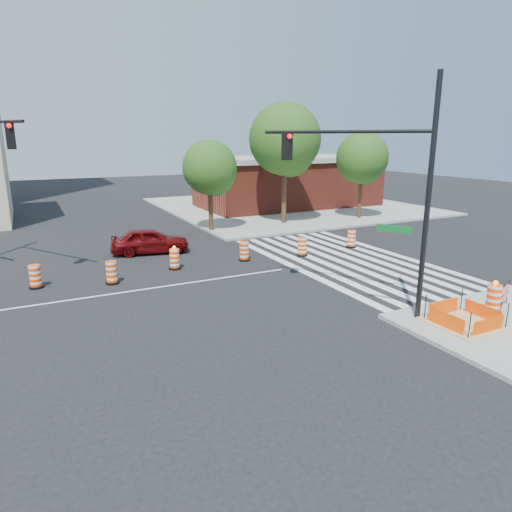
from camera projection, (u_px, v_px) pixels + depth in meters
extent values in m
plane|color=black|center=(139.00, 290.00, 19.43)|extent=(120.00, 120.00, 0.00)
cube|color=gray|center=(288.00, 206.00, 42.80)|extent=(22.00, 22.00, 0.15)
cube|color=silver|center=(295.00, 267.00, 22.82)|extent=(0.45, 13.50, 0.01)
cube|color=silver|center=(310.00, 265.00, 23.22)|extent=(0.45, 13.50, 0.01)
cube|color=silver|center=(325.00, 263.00, 23.61)|extent=(0.45, 13.50, 0.01)
cube|color=silver|center=(339.00, 261.00, 24.00)|extent=(0.45, 13.50, 0.01)
cube|color=silver|center=(353.00, 259.00, 24.39)|extent=(0.45, 13.50, 0.01)
cube|color=silver|center=(366.00, 257.00, 24.78)|extent=(0.45, 13.50, 0.01)
cube|color=silver|center=(379.00, 255.00, 25.18)|extent=(0.45, 13.50, 0.01)
cube|color=silver|center=(391.00, 253.00, 25.57)|extent=(0.45, 13.50, 0.01)
cube|color=silver|center=(139.00, 290.00, 19.42)|extent=(14.00, 0.12, 0.01)
cube|color=tan|center=(464.00, 323.00, 15.53)|extent=(2.20, 2.20, 0.05)
cube|color=#FF4B05|center=(488.00, 326.00, 14.69)|extent=(1.44, 0.02, 0.55)
cube|color=#FF4B05|center=(443.00, 308.00, 16.24)|extent=(1.44, 0.02, 0.55)
cube|color=#FF4B05|center=(446.00, 321.00, 15.07)|extent=(0.02, 1.44, 0.55)
cube|color=#FF4B05|center=(483.00, 312.00, 15.86)|extent=(0.02, 1.44, 0.55)
cylinder|color=black|center=(470.00, 326.00, 14.25)|extent=(0.04, 0.04, 0.90)
cylinder|color=black|center=(507.00, 316.00, 15.03)|extent=(0.04, 0.04, 0.90)
cylinder|color=black|center=(425.00, 307.00, 15.81)|extent=(0.04, 0.04, 0.90)
cylinder|color=black|center=(461.00, 299.00, 16.59)|extent=(0.04, 0.04, 0.90)
cube|color=maroon|center=(288.00, 184.00, 42.30)|extent=(16.00, 8.00, 4.20)
cube|color=gray|center=(288.00, 159.00, 41.72)|extent=(16.50, 8.50, 0.40)
imported|color=#530708|center=(150.00, 241.00, 25.48)|extent=(4.50, 2.51, 1.45)
cylinder|color=black|center=(428.00, 202.00, 15.09)|extent=(0.18, 0.18, 8.20)
cylinder|color=black|center=(342.00, 132.00, 16.00)|extent=(3.48, 5.20, 0.12)
cube|color=black|center=(287.00, 146.00, 17.17)|extent=(0.33, 0.29, 1.02)
sphere|color=#FF0C0C|center=(290.00, 136.00, 16.93)|extent=(0.18, 0.18, 0.18)
cube|color=#0C591E|center=(394.00, 229.00, 15.84)|extent=(0.71, 1.05, 0.26)
cube|color=black|center=(10.00, 136.00, 18.54)|extent=(0.35, 0.31, 1.09)
sphere|color=#FF0C0C|center=(9.00, 126.00, 18.28)|extent=(0.20, 0.20, 0.20)
cylinder|color=black|center=(492.00, 311.00, 16.51)|extent=(0.62, 0.62, 0.10)
cylinder|color=#FF4205|center=(494.00, 298.00, 16.38)|extent=(0.50, 0.50, 0.99)
sphere|color=#FF990C|center=(496.00, 283.00, 16.23)|extent=(0.17, 0.17, 0.17)
cube|color=#FF4205|center=(506.00, 289.00, 17.01)|extent=(0.76, 0.33, 0.26)
cube|color=#FF4205|center=(505.00, 297.00, 17.09)|extent=(0.76, 0.33, 0.21)
cylinder|color=black|center=(502.00, 297.00, 16.80)|extent=(0.04, 0.04, 0.95)
cylinder|color=black|center=(508.00, 292.00, 17.32)|extent=(0.04, 0.04, 0.95)
cylinder|color=#382314|center=(211.00, 204.00, 30.92)|extent=(0.31, 0.31, 3.88)
sphere|color=#204B15|center=(210.00, 168.00, 30.31)|extent=(3.64, 3.64, 3.64)
sphere|color=#204B15|center=(215.00, 176.00, 30.92)|extent=(2.67, 2.67, 2.67)
sphere|color=#204B15|center=(206.00, 174.00, 30.07)|extent=(2.43, 2.43, 2.43)
cylinder|color=#382314|center=(284.00, 187.00, 33.45)|extent=(0.35, 0.35, 5.52)
sphere|color=#204B15|center=(285.00, 139.00, 32.59)|extent=(5.17, 5.17, 5.17)
sphere|color=#204B15|center=(289.00, 151.00, 33.33)|extent=(3.79, 3.79, 3.79)
sphere|color=#204B15|center=(281.00, 147.00, 32.34)|extent=(3.45, 3.45, 3.45)
cylinder|color=#382314|center=(360.00, 193.00, 35.67)|extent=(0.28, 0.28, 4.26)
sphere|color=#204B15|center=(362.00, 158.00, 35.00)|extent=(4.00, 4.00, 4.00)
sphere|color=#204B15|center=(364.00, 166.00, 35.59)|extent=(2.93, 2.93, 2.93)
sphere|color=#204B15|center=(360.00, 163.00, 34.79)|extent=(2.66, 2.66, 2.66)
cylinder|color=black|center=(37.00, 287.00, 19.70)|extent=(0.60, 0.60, 0.10)
cylinder|color=#FF4205|center=(35.00, 276.00, 19.58)|extent=(0.48, 0.48, 0.95)
cylinder|color=black|center=(113.00, 282.00, 20.30)|extent=(0.60, 0.60, 0.10)
cylinder|color=#FF4205|center=(112.00, 272.00, 20.17)|extent=(0.48, 0.48, 0.95)
cylinder|color=black|center=(175.00, 268.00, 22.53)|extent=(0.60, 0.60, 0.10)
cylinder|color=#FF4205|center=(175.00, 258.00, 22.41)|extent=(0.48, 0.48, 0.95)
sphere|color=#FF990C|center=(174.00, 247.00, 22.27)|extent=(0.16, 0.16, 0.16)
cylinder|color=black|center=(244.00, 260.00, 24.10)|extent=(0.60, 0.60, 0.10)
cylinder|color=#FF4205|center=(244.00, 250.00, 23.98)|extent=(0.48, 0.48, 0.95)
cylinder|color=black|center=(302.00, 255.00, 25.07)|extent=(0.60, 0.60, 0.10)
cylinder|color=#FF4205|center=(302.00, 246.00, 24.94)|extent=(0.48, 0.48, 0.95)
cylinder|color=black|center=(351.00, 246.00, 27.00)|extent=(0.60, 0.60, 0.10)
cylinder|color=#FF4205|center=(352.00, 238.00, 26.87)|extent=(0.48, 0.48, 0.95)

